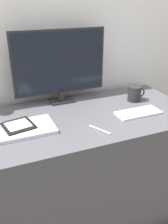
{
  "coord_description": "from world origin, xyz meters",
  "views": [
    {
      "loc": [
        -0.48,
        -1.05,
        1.39
      ],
      "look_at": [
        -0.0,
        0.1,
        0.81
      ],
      "focal_mm": 40.0,
      "sensor_mm": 36.0,
      "label": 1
    }
  ],
  "objects_px": {
    "ereader": "(18,125)",
    "coffee_mug": "(135,94)",
    "monitor": "(60,65)",
    "pen": "(100,130)",
    "laptop": "(22,129)",
    "keyboard": "(139,113)"
  },
  "relations": [
    {
      "from": "keyboard",
      "to": "coffee_mug",
      "type": "bearing_deg",
      "value": 64.31
    },
    {
      "from": "ereader",
      "to": "coffee_mug",
      "type": "distance_m",
      "value": 0.8
    },
    {
      "from": "laptop",
      "to": "ereader",
      "type": "bearing_deg",
      "value": 123.65
    },
    {
      "from": "keyboard",
      "to": "pen",
      "type": "height_order",
      "value": "keyboard"
    },
    {
      "from": "laptop",
      "to": "monitor",
      "type": "bearing_deg",
      "value": 43.76
    },
    {
      "from": "laptop",
      "to": "ereader",
      "type": "distance_m",
      "value": 0.03
    },
    {
      "from": "pen",
      "to": "coffee_mug",
      "type": "bearing_deg",
      "value": 35.51
    },
    {
      "from": "coffee_mug",
      "to": "pen",
      "type": "xyz_separation_m",
      "value": [
        -0.39,
        -0.28,
        -0.05
      ]
    },
    {
      "from": "monitor",
      "to": "pen",
      "type": "relative_size",
      "value": 4.67
    },
    {
      "from": "ereader",
      "to": "laptop",
      "type": "bearing_deg",
      "value": -56.35
    },
    {
      "from": "monitor",
      "to": "laptop",
      "type": "distance_m",
      "value": 0.5
    },
    {
      "from": "coffee_mug",
      "to": "pen",
      "type": "bearing_deg",
      "value": -144.49
    },
    {
      "from": "monitor",
      "to": "coffee_mug",
      "type": "bearing_deg",
      "value": -21.1
    },
    {
      "from": "ereader",
      "to": "coffee_mug",
      "type": "height_order",
      "value": "coffee_mug"
    },
    {
      "from": "laptop",
      "to": "pen",
      "type": "bearing_deg",
      "value": -22.06
    },
    {
      "from": "laptop",
      "to": "coffee_mug",
      "type": "bearing_deg",
      "value": 9.27
    },
    {
      "from": "keyboard",
      "to": "monitor",
      "type": "bearing_deg",
      "value": 135.44
    },
    {
      "from": "ereader",
      "to": "coffee_mug",
      "type": "bearing_deg",
      "value": 7.75
    },
    {
      "from": "monitor",
      "to": "ereader",
      "type": "bearing_deg",
      "value": -139.24
    },
    {
      "from": "monitor",
      "to": "laptop",
      "type": "relative_size",
      "value": 1.76
    },
    {
      "from": "laptop",
      "to": "coffee_mug",
      "type": "height_order",
      "value": "coffee_mug"
    },
    {
      "from": "monitor",
      "to": "keyboard",
      "type": "distance_m",
      "value": 0.57
    }
  ]
}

